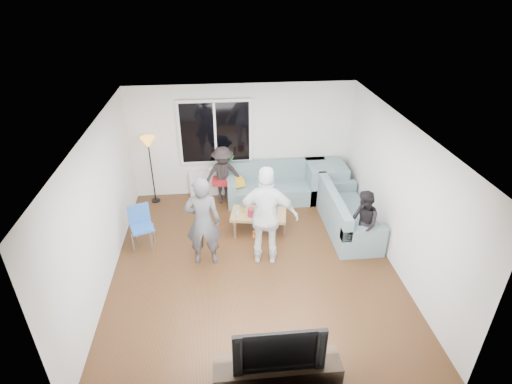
{
  "coord_description": "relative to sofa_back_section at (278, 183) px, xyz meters",
  "views": [
    {
      "loc": [
        -0.54,
        -5.8,
        4.73
      ],
      "look_at": [
        0.1,
        0.6,
        1.15
      ],
      "focal_mm": 28.32,
      "sensor_mm": 36.0,
      "label": 1
    }
  ],
  "objects": [
    {
      "name": "bottle_b",
      "position": [
        -0.65,
        -1.37,
        0.09
      ],
      "size": [
        0.08,
        0.08,
        0.22
      ],
      "primitive_type": "cylinder",
      "color": "#2C7D16",
      "rests_on": "coffee_table"
    },
    {
      "name": "side_chair",
      "position": [
        -2.81,
        -1.57,
        0.01
      ],
      "size": [
        0.51,
        0.51,
        0.86
      ],
      "primitive_type": null,
      "rotation": [
        0.0,
        0.0,
        0.34
      ],
      "color": "#295DB4",
      "rests_on": "floor"
    },
    {
      "name": "player_right",
      "position": [
        -0.52,
        -2.19,
        0.52
      ],
      "size": [
        1.17,
        0.65,
        1.88
      ],
      "primitive_type": "imported",
      "rotation": [
        0.0,
        0.0,
        2.96
      ],
      "color": "silver",
      "rests_on": "floor"
    },
    {
      "name": "window_mullion",
      "position": [
        -1.36,
        0.37,
        1.12
      ],
      "size": [
        0.05,
        0.03,
        1.35
      ],
      "primitive_type": "cube",
      "color": "white",
      "rests_on": "window_frame"
    },
    {
      "name": "wall_right",
      "position": [
        1.76,
        -2.27,
        0.88
      ],
      "size": [
        0.04,
        5.5,
        2.6
      ],
      "primitive_type": "cube",
      "color": "silver",
      "rests_on": "ground"
    },
    {
      "name": "ceiling",
      "position": [
        -0.76,
        -2.27,
        2.2
      ],
      "size": [
        5.0,
        5.5,
        0.04
      ],
      "primitive_type": "cube",
      "color": "white",
      "rests_on": "ground"
    },
    {
      "name": "spectator_back",
      "position": [
        -1.23,
        0.03,
        0.25
      ],
      "size": [
        0.96,
        0.68,
        1.35
      ],
      "primitive_type": "imported",
      "rotation": [
        0.0,
        0.0,
        0.23
      ],
      "color": "black",
      "rests_on": "floor"
    },
    {
      "name": "tv_console",
      "position": [
        -0.7,
        -4.77,
        -0.2
      ],
      "size": [
        1.6,
        0.4,
        0.44
      ],
      "primitive_type": "cube",
      "color": "#312318",
      "rests_on": "floor"
    },
    {
      "name": "bottle_e",
      "position": [
        -0.21,
        -1.13,
        0.09
      ],
      "size": [
        0.07,
        0.07,
        0.23
      ],
      "primitive_type": "cylinder",
      "color": "black",
      "rests_on": "coffee_table"
    },
    {
      "name": "player_left",
      "position": [
        -1.64,
        -2.12,
        0.43
      ],
      "size": [
        0.64,
        0.44,
        1.72
      ],
      "primitive_type": "imported",
      "rotation": [
        0.0,
        0.0,
        3.1
      ],
      "color": "#434448",
      "rests_on": "floor"
    },
    {
      "name": "sofa_corner",
      "position": [
        1.12,
        0.0,
        0.0
      ],
      "size": [
        0.85,
        0.85,
        0.85
      ],
      "primitive_type": "cube",
      "color": "slate",
      "rests_on": "floor"
    },
    {
      "name": "wall_left",
      "position": [
        -3.28,
        -2.27,
        0.88
      ],
      "size": [
        0.04,
        5.5,
        2.6
      ],
      "primitive_type": "cube",
      "color": "silver",
      "rests_on": "ground"
    },
    {
      "name": "bottle_a",
      "position": [
        -0.88,
        -1.13,
        0.07
      ],
      "size": [
        0.07,
        0.07,
        0.2
      ],
      "primitive_type": "cylinder",
      "color": "orange",
      "rests_on": "coffee_table"
    },
    {
      "name": "coffee_table",
      "position": [
        -0.56,
        -1.21,
        -0.22
      ],
      "size": [
        1.19,
        0.79,
        0.4
      ],
      "primitive_type": "cube",
      "rotation": [
        0.0,
        0.0,
        -0.19
      ],
      "color": "#A1814E",
      "rests_on": "floor"
    },
    {
      "name": "wall_front",
      "position": [
        -0.76,
        -5.04,
        0.88
      ],
      "size": [
        5.0,
        0.04,
        2.6
      ],
      "primitive_type": "cube",
      "color": "silver",
      "rests_on": "ground"
    },
    {
      "name": "pitcher",
      "position": [
        -0.71,
        -1.3,
        0.06
      ],
      "size": [
        0.17,
        0.17,
        0.17
      ],
      "primitive_type": "cylinder",
      "color": "maroon",
      "rests_on": "coffee_table"
    },
    {
      "name": "window_glass",
      "position": [
        -1.36,
        0.38,
        1.12
      ],
      "size": [
        1.5,
        0.02,
        1.35
      ],
      "primitive_type": "cube",
      "color": "black",
      "rests_on": "window_frame"
    },
    {
      "name": "vase",
      "position": [
        -1.49,
        0.35,
        0.28
      ],
      "size": [
        0.17,
        0.17,
        0.16
      ],
      "primitive_type": "imported",
      "rotation": [
        0.0,
        0.0,
        0.15
      ],
      "color": "white",
      "rests_on": "radiator"
    },
    {
      "name": "bottle_d",
      "position": [
        -0.34,
        -1.28,
        0.12
      ],
      "size": [
        0.07,
        0.07,
        0.28
      ],
      "primitive_type": "cylinder",
      "color": "orange",
      "rests_on": "coffee_table"
    },
    {
      "name": "television",
      "position": [
        -0.7,
        -4.77,
        0.34
      ],
      "size": [
        1.12,
        0.15,
        0.64
      ],
      "primitive_type": "imported",
      "color": "black",
      "rests_on": "tv_console"
    },
    {
      "name": "sofa_right_section",
      "position": [
        1.26,
        -1.35,
        0.0
      ],
      "size": [
        2.0,
        0.85,
        0.85
      ],
      "primitive_type": null,
      "rotation": [
        0.0,
        0.0,
        1.57
      ],
      "color": "slate",
      "rests_on": "floor"
    },
    {
      "name": "potted_plant",
      "position": [
        -1.06,
        0.35,
        0.39
      ],
      "size": [
        0.25,
        0.22,
        0.4
      ],
      "primitive_type": "imported",
      "rotation": [
        0.0,
        0.0,
        0.23
      ],
      "color": "#2C6A2A",
      "rests_on": "radiator"
    },
    {
      "name": "spectator_right",
      "position": [
        1.26,
        -2.13,
        0.22
      ],
      "size": [
        0.51,
        0.64,
        1.28
      ],
      "primitive_type": "imported",
      "rotation": [
        0.0,
        0.0,
        -1.61
      ],
      "color": "black",
      "rests_on": "floor"
    },
    {
      "name": "sofa_back_section",
      "position": [
        0.0,
        0.0,
        0.0
      ],
      "size": [
        2.3,
        0.85,
        0.85
      ],
      "primitive_type": null,
      "color": "slate",
      "rests_on": "floor"
    },
    {
      "name": "cushion_red",
      "position": [
        -1.29,
        0.06,
        0.09
      ],
      "size": [
        0.39,
        0.34,
        0.13
      ],
      "primitive_type": "cube",
      "rotation": [
        0.0,
        0.0,
        -0.1
      ],
      "color": "maroon",
      "rests_on": "sofa_back_section"
    },
    {
      "name": "cushion_yellow",
      "position": [
        -0.98,
        -0.02,
        0.09
      ],
      "size": [
        0.45,
        0.4,
        0.14
      ],
      "primitive_type": "cube",
      "rotation": [
        0.0,
        0.0,
        0.24
      ],
      "color": "gold",
      "rests_on": "sofa_back_section"
    },
    {
      "name": "wall_back",
      "position": [
        -0.76,
        0.5,
        0.88
      ],
      "size": [
        5.0,
        0.04,
        2.6
      ],
      "primitive_type": "cube",
      "color": "silver",
      "rests_on": "ground"
    },
    {
      "name": "radiator",
      "position": [
        -1.36,
        0.38,
        -0.11
      ],
      "size": [
        1.3,
        0.12,
        0.62
      ],
      "primitive_type": "cube",
      "color": "silver",
      "rests_on": "floor"
    },
    {
      "name": "window_frame",
      "position": [
        -1.36,
        0.42,
        1.12
      ],
      "size": [
        1.62,
        0.06,
        1.47
      ],
      "primitive_type": "cube",
      "color": "white",
      "rests_on": "wall_back"
    },
    {
      "name": "bottle_c",
      "position": [
        -0.47,
        -1.09,
        0.06
      ],
      "size": [
        0.07,
        0.07,
        0.17
      ],
      "primitive_type": "cylinder",
      "color": "#33180B",
      "rests_on": "coffee_table"
    },
    {
      "name": "floor_lamp",
      "position": [
        -2.81,
        0.2,
        0.36
      ],
      "size": [
        0.32,
        0.32,
        1.56
      ],
      "primitive_type": null,
      "color": "orange",
      "rests_on": "floor"
    },
    {
      "name": "floor",
      "position": [
        -0.76,
        -2.27,
        -0.45
      ],
      "size": [
        5.0,
        5.5,
        0.04
      ],
      "primitive_type": "cube",
      "color": "#56351C",
      "rests_on": "ground"
    }
  ]
}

